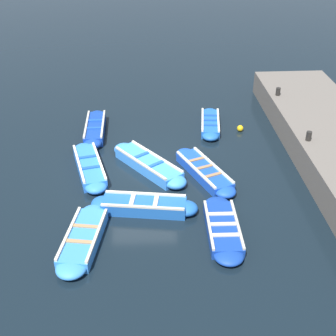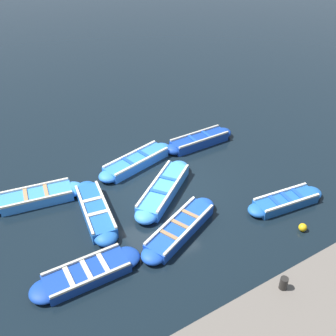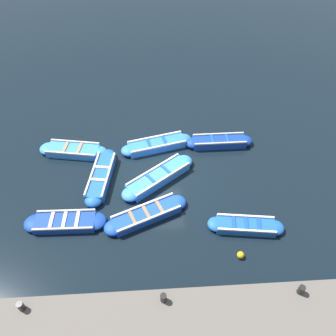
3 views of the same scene
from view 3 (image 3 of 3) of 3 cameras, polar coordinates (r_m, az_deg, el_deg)
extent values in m
plane|color=black|center=(15.13, -1.90, -1.45)|extent=(120.00, 120.00, 0.00)
cube|color=navy|center=(14.01, -17.45, -8.98)|extent=(0.99, 2.43, 0.30)
ellipsoid|color=navy|center=(13.73, -12.54, -9.03)|extent=(0.89, 0.91, 0.30)
ellipsoid|color=navy|center=(14.39, -22.14, -8.88)|extent=(0.89, 0.91, 0.30)
cube|color=#B2AD9E|center=(14.11, -17.32, -7.11)|extent=(0.13, 2.37, 0.07)
cube|color=#B2AD9E|center=(13.63, -17.94, -10.03)|extent=(0.13, 2.37, 0.07)
cube|color=beige|center=(13.74, -15.53, -8.60)|extent=(0.83, 0.16, 0.04)
cube|color=beige|center=(13.88, -17.61, -8.58)|extent=(0.83, 0.16, 0.04)
cube|color=beige|center=(14.03, -19.65, -8.54)|extent=(0.83, 0.16, 0.04)
cube|color=#3884E0|center=(14.82, -1.67, -1.60)|extent=(2.52, 2.98, 0.39)
ellipsoid|color=#3884E0|center=(15.51, 2.76, 1.13)|extent=(1.11, 1.12, 0.39)
ellipsoid|color=#3884E0|center=(14.27, -6.51, -4.55)|extent=(1.11, 1.12, 0.39)
cube|color=beige|center=(14.86, -2.62, -0.15)|extent=(1.86, 2.47, 0.07)
cube|color=beige|center=(14.45, -0.73, -1.87)|extent=(1.86, 2.47, 0.07)
cube|color=#1947B7|center=(14.85, -0.38, -0.24)|extent=(0.69, 0.56, 0.04)
cube|color=#1947B7|center=(14.49, -3.03, -1.85)|extent=(0.69, 0.56, 0.04)
cube|color=blue|center=(16.36, -1.96, 4.05)|extent=(1.47, 2.94, 0.37)
ellipsoid|color=blue|center=(16.68, 2.73, 5.01)|extent=(0.93, 0.95, 0.37)
ellipsoid|color=blue|center=(16.17, -6.80, 3.03)|extent=(0.93, 0.95, 0.37)
cube|color=silver|center=(16.49, -2.34, 5.45)|extent=(0.73, 2.71, 0.07)
cube|color=silver|center=(15.95, -1.62, 3.76)|extent=(0.73, 2.71, 0.07)
cube|color=#1947B7|center=(16.30, -0.62, 4.86)|extent=(0.74, 0.31, 0.04)
cube|color=#1947B7|center=(16.16, -3.35, 4.30)|extent=(0.74, 0.31, 0.04)
cube|color=#1947B7|center=(13.59, -3.79, -8.11)|extent=(1.86, 2.94, 0.35)
ellipsoid|color=#1947B7|center=(13.94, 1.59, -6.02)|extent=(0.99, 1.01, 0.35)
ellipsoid|color=#1947B7|center=(13.39, -9.45, -10.22)|extent=(0.99, 1.01, 0.35)
cube|color=silver|center=(13.63, -4.45, -6.47)|extent=(1.16, 2.60, 0.07)
cube|color=silver|center=(13.22, -3.18, -8.77)|extent=(1.16, 2.60, 0.07)
cube|color=olive|center=(13.57, -1.48, -6.74)|extent=(0.72, 0.41, 0.04)
cube|color=olive|center=(13.44, -3.83, -7.64)|extent=(0.72, 0.41, 0.04)
cube|color=olive|center=(13.33, -6.23, -8.54)|extent=(0.72, 0.41, 0.04)
cube|color=navy|center=(16.69, 8.88, 4.51)|extent=(0.79, 2.64, 0.39)
ellipsoid|color=navy|center=(17.01, 13.25, 4.64)|extent=(0.72, 0.74, 0.39)
ellipsoid|color=navy|center=(16.48, 4.37, 4.36)|extent=(0.72, 0.74, 0.39)
cube|color=#B2AD9E|center=(16.80, 8.77, 5.89)|extent=(0.09, 2.59, 0.07)
cube|color=#B2AD9E|center=(16.29, 9.18, 4.30)|extent=(0.09, 2.59, 0.07)
cube|color=#1947B7|center=(16.63, 10.23, 5.10)|extent=(0.68, 0.14, 0.04)
cube|color=#1947B7|center=(16.48, 7.69, 5.03)|extent=(0.68, 0.14, 0.04)
cube|color=#3884E0|center=(16.73, -16.17, 2.94)|extent=(1.34, 2.61, 0.35)
ellipsoid|color=#3884E0|center=(16.33, -12.09, 2.66)|extent=(0.99, 1.02, 0.35)
ellipsoid|color=#3884E0|center=(17.21, -20.05, 3.19)|extent=(0.99, 1.02, 0.35)
cube|color=beige|center=(16.88, -15.89, 4.45)|extent=(0.49, 2.42, 0.07)
cube|color=beige|center=(16.31, -16.76, 2.44)|extent=(0.49, 2.42, 0.07)
cube|color=#9E7A51|center=(16.48, -15.16, 3.35)|extent=(0.83, 0.28, 0.04)
cube|color=#9E7A51|center=(16.73, -17.44, 3.49)|extent=(0.83, 0.28, 0.04)
cube|color=#1E59AD|center=(15.16, -11.58, -1.45)|extent=(2.80, 1.23, 0.39)
ellipsoid|color=#1E59AD|center=(16.05, -10.47, 2.13)|extent=(0.89, 0.87, 0.39)
ellipsoid|color=#1E59AD|center=(14.34, -12.83, -5.46)|extent=(0.89, 0.87, 0.39)
cube|color=beige|center=(15.09, -13.07, -0.76)|extent=(2.64, 0.49, 0.07)
cube|color=beige|center=(14.90, -10.34, -0.97)|extent=(2.64, 0.49, 0.07)
cube|color=beige|center=(15.25, -11.37, 0.16)|extent=(0.25, 0.74, 0.04)
cube|color=beige|center=(14.76, -12.05, -2.00)|extent=(0.25, 0.74, 0.04)
cube|color=#1E59AD|center=(13.63, 13.36, -9.78)|extent=(1.05, 2.40, 0.33)
ellipsoid|color=#1E59AD|center=(13.90, 18.14, -9.83)|extent=(0.79, 0.81, 0.33)
ellipsoid|color=#1E59AD|center=(13.45, 8.43, -9.66)|extent=(0.79, 0.81, 0.33)
cube|color=silver|center=(13.66, 13.37, -8.13)|extent=(0.37, 2.27, 0.07)
cube|color=silver|center=(13.28, 13.65, -10.53)|extent=(0.37, 2.27, 0.07)
cube|color=#1947B7|center=(13.58, 15.56, -9.38)|extent=(0.68, 0.22, 0.04)
cube|color=#1947B7|center=(13.48, 13.49, -9.35)|extent=(0.68, 0.22, 0.04)
cube|color=#1947B7|center=(13.39, 11.39, -9.31)|extent=(0.68, 0.22, 0.04)
cylinder|color=black|center=(11.57, -24.25, -21.10)|extent=(0.20, 0.20, 0.35)
cylinder|color=black|center=(10.78, -0.81, -21.67)|extent=(0.20, 0.20, 0.35)
cylinder|color=black|center=(11.64, 22.17, -19.04)|extent=(0.20, 0.20, 0.35)
sphere|color=#EAB214|center=(12.93, 12.53, -14.57)|extent=(0.27, 0.27, 0.27)
camera|label=1|loc=(17.99, -62.95, 16.74)|focal=50.00mm
camera|label=2|loc=(6.02, -75.99, -16.27)|focal=42.00mm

